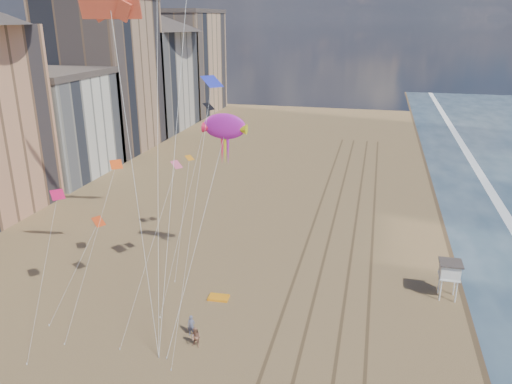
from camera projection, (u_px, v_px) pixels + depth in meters
wet_sand at (488, 248)px, 56.73m from camera, size 260.00×260.00×0.00m
tracks at (334, 272)px, 51.23m from camera, size 7.68×120.00×0.01m
buildings at (88, 83)px, 90.22m from camera, size 34.72×131.35×29.00m
lifeguard_stand at (450, 270)px, 45.65m from camera, size 2.04×2.04×3.69m
grounded_kite at (219, 298)px, 46.38m from camera, size 1.95×1.31×0.21m
show_kite at (225, 127)px, 45.72m from camera, size 4.26×7.41×19.96m
kite_flyer_a at (191, 326)px, 40.80m from camera, size 0.68×0.46×1.79m
kite_flyer_b at (196, 337)px, 39.33m from camera, size 0.97×0.83×1.73m
small_kites at (150, 153)px, 44.14m from camera, size 14.56×18.39×14.00m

